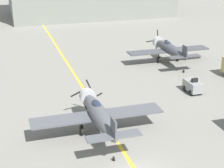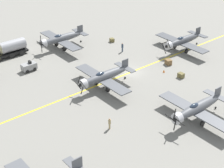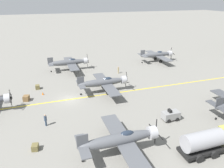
{
  "view_description": "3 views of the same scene",
  "coord_description": "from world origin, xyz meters",
  "px_view_note": "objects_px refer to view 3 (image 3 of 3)",
  "views": [
    {
      "loc": [
        -8.81,
        -22.24,
        16.4
      ],
      "look_at": [
        1.82,
        12.4,
        2.47
      ],
      "focal_mm": 60.0,
      "sensor_mm": 36.0,
      "label": 1
    },
    {
      "loc": [
        -42.77,
        39.15,
        30.47
      ],
      "look_at": [
        -3.8,
        7.23,
        1.93
      ],
      "focal_mm": 60.0,
      "sensor_mm": 36.0,
      "label": 2
    },
    {
      "loc": [
        36.01,
        -4.25,
        17.53
      ],
      "look_at": [
        0.03,
        7.98,
        1.97
      ],
      "focal_mm": 35.0,
      "sensor_mm": 36.0,
      "label": 3
    }
  ],
  "objects_px": {
    "supply_crate_mid_lane": "(26,98)",
    "supply_crate_outboard": "(35,147)",
    "airplane_mid_center": "(104,82)",
    "airplane_mid_right": "(121,139)",
    "airplane_far_left": "(157,55)",
    "tow_tractor": "(171,115)",
    "ground_crew_walking": "(45,120)",
    "fuel_tanker": "(212,141)",
    "ground_crew_inspecting": "(118,70)",
    "traffic_cone": "(43,93)",
    "airplane_mid_left": "(69,62)",
    "supply_crate_by_tanker": "(38,87)"
  },
  "relations": [
    {
      "from": "airplane_mid_center",
      "to": "airplane_far_left",
      "type": "relative_size",
      "value": 1.0
    },
    {
      "from": "ground_crew_walking",
      "to": "supply_crate_by_tanker",
      "type": "height_order",
      "value": "ground_crew_walking"
    },
    {
      "from": "supply_crate_by_tanker",
      "to": "tow_tractor",
      "type": "bearing_deg",
      "value": 45.1
    },
    {
      "from": "airplane_mid_center",
      "to": "fuel_tanker",
      "type": "height_order",
      "value": "airplane_mid_center"
    },
    {
      "from": "ground_crew_inspecting",
      "to": "supply_crate_outboard",
      "type": "xyz_separation_m",
      "value": [
        23.08,
        -19.31,
        -0.54
      ]
    },
    {
      "from": "fuel_tanker",
      "to": "supply_crate_mid_lane",
      "type": "bearing_deg",
      "value": -135.39
    },
    {
      "from": "fuel_tanker",
      "to": "ground_crew_walking",
      "type": "relative_size",
      "value": 4.37
    },
    {
      "from": "airplane_mid_right",
      "to": "airplane_far_left",
      "type": "relative_size",
      "value": 1.0
    },
    {
      "from": "fuel_tanker",
      "to": "airplane_mid_left",
      "type": "bearing_deg",
      "value": -162.58
    },
    {
      "from": "airplane_mid_center",
      "to": "ground_crew_walking",
      "type": "bearing_deg",
      "value": -68.74
    },
    {
      "from": "airplane_far_left",
      "to": "supply_crate_outboard",
      "type": "relative_size",
      "value": 13.25
    },
    {
      "from": "airplane_mid_center",
      "to": "supply_crate_by_tanker",
      "type": "bearing_deg",
      "value": -130.85
    },
    {
      "from": "ground_crew_inspecting",
      "to": "supply_crate_mid_lane",
      "type": "height_order",
      "value": "ground_crew_inspecting"
    },
    {
      "from": "fuel_tanker",
      "to": "supply_crate_mid_lane",
      "type": "distance_m",
      "value": 30.37
    },
    {
      "from": "supply_crate_mid_lane",
      "to": "supply_crate_outboard",
      "type": "bearing_deg",
      "value": 5.16
    },
    {
      "from": "tow_tractor",
      "to": "supply_crate_mid_lane",
      "type": "xyz_separation_m",
      "value": [
        -13.86,
        -20.76,
        -0.32
      ]
    },
    {
      "from": "airplane_mid_left",
      "to": "supply_crate_by_tanker",
      "type": "distance_m",
      "value": 12.7
    },
    {
      "from": "airplane_mid_center",
      "to": "airplane_mid_right",
      "type": "height_order",
      "value": "airplane_mid_right"
    },
    {
      "from": "airplane_mid_left",
      "to": "traffic_cone",
      "type": "height_order",
      "value": "airplane_mid_left"
    },
    {
      "from": "airplane_mid_right",
      "to": "ground_crew_inspecting",
      "type": "xyz_separation_m",
      "value": [
        -27.01,
        9.66,
        -1.09
      ]
    },
    {
      "from": "airplane_mid_left",
      "to": "ground_crew_walking",
      "type": "relative_size",
      "value": 6.56
    },
    {
      "from": "airplane_mid_right",
      "to": "ground_crew_inspecting",
      "type": "bearing_deg",
      "value": 167.91
    },
    {
      "from": "tow_tractor",
      "to": "supply_crate_mid_lane",
      "type": "distance_m",
      "value": 24.96
    },
    {
      "from": "airplane_mid_left",
      "to": "supply_crate_mid_lane",
      "type": "relative_size",
      "value": 10.59
    },
    {
      "from": "ground_crew_walking",
      "to": "ground_crew_inspecting",
      "type": "bearing_deg",
      "value": 135.37
    },
    {
      "from": "supply_crate_outboard",
      "to": "supply_crate_mid_lane",
      "type": "bearing_deg",
      "value": -174.84
    },
    {
      "from": "tow_tractor",
      "to": "supply_crate_mid_lane",
      "type": "bearing_deg",
      "value": -123.73
    },
    {
      "from": "tow_tractor",
      "to": "traffic_cone",
      "type": "xyz_separation_m",
      "value": [
        -15.54,
        -17.89,
        -0.52
      ]
    },
    {
      "from": "airplane_mid_right",
      "to": "fuel_tanker",
      "type": "bearing_deg",
      "value": 80.93
    },
    {
      "from": "tow_tractor",
      "to": "supply_crate_outboard",
      "type": "relative_size",
      "value": 2.87
    },
    {
      "from": "airplane_mid_right",
      "to": "ground_crew_walking",
      "type": "relative_size",
      "value": 6.56
    },
    {
      "from": "airplane_far_left",
      "to": "airplane_mid_right",
      "type": "bearing_deg",
      "value": -36.05
    },
    {
      "from": "airplane_mid_right",
      "to": "tow_tractor",
      "type": "relative_size",
      "value": 4.62
    },
    {
      "from": "airplane_mid_left",
      "to": "ground_crew_inspecting",
      "type": "xyz_separation_m",
      "value": [
        6.1,
        10.67,
        -1.09
      ]
    },
    {
      "from": "airplane_mid_left",
      "to": "airplane_far_left",
      "type": "distance_m",
      "value": 24.41
    },
    {
      "from": "fuel_tanker",
      "to": "supply_crate_by_tanker",
      "type": "xyz_separation_m",
      "value": [
        -26.43,
        -19.31,
        -1.1
      ]
    },
    {
      "from": "airplane_mid_center",
      "to": "fuel_tanker",
      "type": "distance_m",
      "value": 21.93
    },
    {
      "from": "ground_crew_inspecting",
      "to": "traffic_cone",
      "type": "relative_size",
      "value": 3.07
    },
    {
      "from": "airplane_mid_left",
      "to": "airplane_far_left",
      "type": "height_order",
      "value": "airplane_mid_left"
    },
    {
      "from": "airplane_mid_center",
      "to": "fuel_tanker",
      "type": "relative_size",
      "value": 1.5
    },
    {
      "from": "tow_tractor",
      "to": "airplane_far_left",
      "type": "bearing_deg",
      "value": 154.23
    },
    {
      "from": "ground_crew_inspecting",
      "to": "supply_crate_mid_lane",
      "type": "distance_m",
      "value": 22.31
    },
    {
      "from": "airplane_far_left",
      "to": "traffic_cone",
      "type": "distance_m",
      "value": 33.97
    },
    {
      "from": "airplane_far_left",
      "to": "tow_tractor",
      "type": "xyz_separation_m",
      "value": [
        28.17,
        -13.6,
        -1.22
      ]
    },
    {
      "from": "airplane_mid_right",
      "to": "airplane_far_left",
      "type": "height_order",
      "value": "airplane_mid_right"
    },
    {
      "from": "airplane_mid_left",
      "to": "ground_crew_inspecting",
      "type": "bearing_deg",
      "value": 66.22
    },
    {
      "from": "supply_crate_mid_lane",
      "to": "supply_crate_outboard",
      "type": "distance_m",
      "value": 14.64
    },
    {
      "from": "supply_crate_mid_lane",
      "to": "supply_crate_outboard",
      "type": "height_order",
      "value": "supply_crate_mid_lane"
    },
    {
      "from": "airplane_mid_left",
      "to": "supply_crate_mid_lane",
      "type": "bearing_deg",
      "value": -28.29
    },
    {
      "from": "airplane_far_left",
      "to": "ground_crew_walking",
      "type": "bearing_deg",
      "value": -53.49
    }
  ]
}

